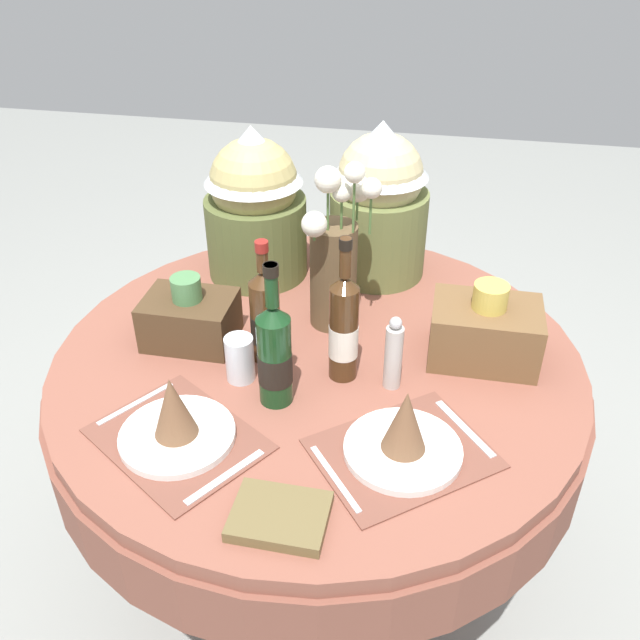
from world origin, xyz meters
name	(u,v)px	position (x,y,z in m)	size (l,w,h in m)	color
ground	(318,555)	(0.00, 0.00, 0.00)	(8.00, 8.00, 0.00)	gray
dining_table	(318,396)	(0.00, 0.00, 0.63)	(1.31, 1.31, 0.76)	brown
place_setting_left	(175,423)	(-0.23, -0.35, 0.81)	(0.43, 0.40, 0.16)	brown
place_setting_right	(404,437)	(0.23, -0.30, 0.81)	(0.43, 0.41, 0.16)	brown
flower_vase	(335,259)	(0.02, 0.15, 0.95)	(0.17, 0.19, 0.45)	brown
wine_bottle_left	(344,327)	(0.07, -0.07, 0.90)	(0.07, 0.07, 0.36)	#422814
wine_bottle_centre	(265,316)	(-0.12, -0.03, 0.88)	(0.07, 0.07, 0.31)	#422814
wine_bottle_right	(275,354)	(-0.06, -0.18, 0.89)	(0.08, 0.08, 0.34)	#143819
tumbler_mid	(240,359)	(-0.16, -0.12, 0.82)	(0.07, 0.07, 0.11)	silver
pepper_mill	(393,355)	(0.19, -0.08, 0.85)	(0.04, 0.04, 0.19)	#B7B2AD
book_on_table	(280,516)	(0.03, -0.51, 0.78)	(0.17, 0.13, 0.02)	brown
gift_tub_back_left	(255,199)	(-0.25, 0.37, 0.99)	(0.28, 0.28, 0.43)	#566033
gift_tub_back_centre	(380,196)	(0.09, 0.44, 1.00)	(0.27, 0.27, 0.45)	olive
woven_basket_side_left	(190,318)	(-0.32, 0.00, 0.83)	(0.22, 0.16, 0.18)	#47331E
woven_basket_side_right	(485,331)	(0.39, 0.07, 0.84)	(0.25, 0.18, 0.20)	brown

